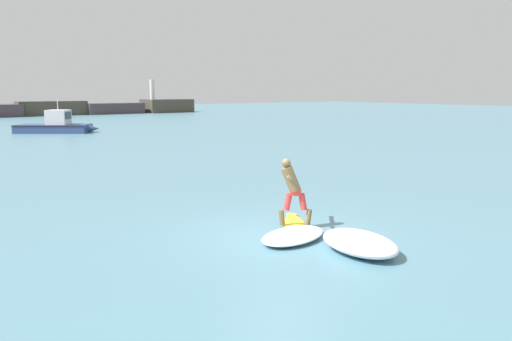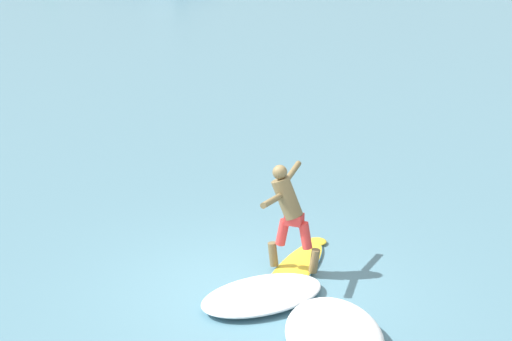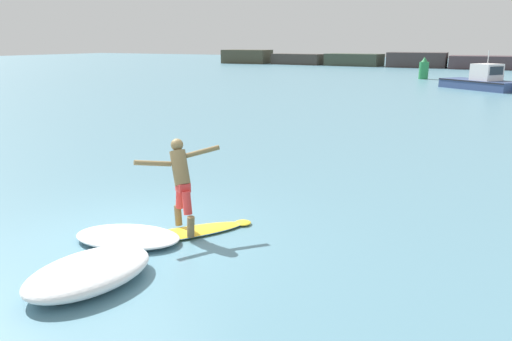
% 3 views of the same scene
% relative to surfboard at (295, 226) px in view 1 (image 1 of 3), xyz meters
% --- Properties ---
extents(ground_plane, '(200.00, 200.00, 0.00)m').
position_rel_surfboard_xyz_m(ground_plane, '(-0.76, -0.43, -0.04)').
color(ground_plane, teal).
extents(surfboard, '(1.80, 2.24, 0.21)m').
position_rel_surfboard_xyz_m(surfboard, '(0.00, 0.00, 0.00)').
color(surfboard, yellow).
rests_on(surfboard, ground).
extents(surfer, '(1.03, 1.35, 1.65)m').
position_rel_surfboard_xyz_m(surfer, '(-0.10, 0.02, 1.01)').
color(surfer, brown).
rests_on(surfer, surfboard).
extents(fishing_boat_near_jetty, '(6.10, 5.03, 2.71)m').
position_rel_surfboard_xyz_m(fishing_boat_near_jetty, '(2.42, 32.34, 0.53)').
color(fishing_boat_near_jetty, '#334674').
rests_on(fishing_boat_near_jetty, ground).
extents(wave_foam_at_tail, '(2.09, 1.54, 0.20)m').
position_rel_surfboard_xyz_m(wave_foam_at_tail, '(-0.70, -0.77, 0.06)').
color(wave_foam_at_tail, white).
rests_on(wave_foam_at_tail, ground).
extents(wave_foam_at_nose, '(1.53, 2.11, 0.38)m').
position_rel_surfboard_xyz_m(wave_foam_at_nose, '(-0.11, -2.22, 0.15)').
color(wave_foam_at_nose, white).
rests_on(wave_foam_at_nose, ground).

